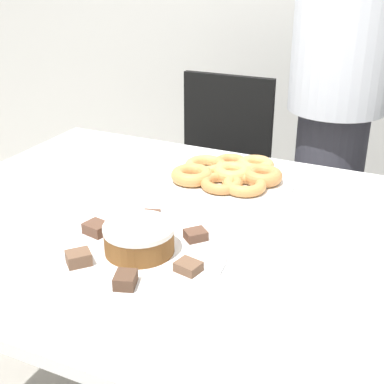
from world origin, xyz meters
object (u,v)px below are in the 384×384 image
plate_donuts (232,180)px  frosted_cake (139,238)px  person_standing (337,95)px  plate_cake (140,253)px  office_chair_left (214,192)px

plate_donuts → frosted_cake: frosted_cake is taller
person_standing → plate_cake: bearing=-99.5°
frosted_cake → plate_cake: bearing=-135.0°
frosted_cake → office_chair_left: bearing=103.8°
frosted_cake → person_standing: bearing=80.5°
office_chair_left → plate_donuts: 0.74m
person_standing → plate_cake: (-0.19, -1.15, -0.11)m
plate_donuts → frosted_cake: 0.46m
person_standing → office_chair_left: person_standing is taller
office_chair_left → frosted_cake: office_chair_left is taller
office_chair_left → plate_cake: (0.26, -1.05, 0.34)m
plate_cake → plate_donuts: (0.04, 0.46, 0.00)m
office_chair_left → frosted_cake: size_ratio=5.85×
person_standing → plate_cake: 1.17m
plate_donuts → frosted_cake: (-0.04, -0.46, 0.04)m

